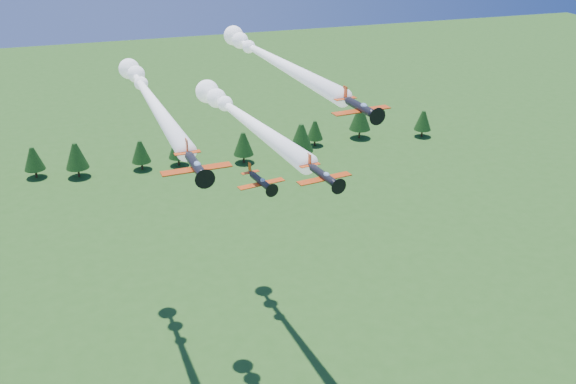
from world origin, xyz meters
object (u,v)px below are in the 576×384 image
object	(u,v)px
plane_slot	(260,181)
plane_left	(149,97)
plane_lead	(241,116)
plane_right	(270,58)

from	to	relation	value
plane_slot	plane_left	bearing A→B (deg)	112.11
plane_lead	plane_right	size ratio (longest dim) A/B	0.77
plane_left	plane_slot	distance (m)	24.47
plane_slot	plane_right	bearing A→B (deg)	59.55
plane_slot	plane_lead	bearing A→B (deg)	91.90
plane_lead	plane_slot	bearing A→B (deg)	-86.65
plane_right	plane_slot	distance (m)	26.48
plane_lead	plane_right	world-z (taller)	plane_right
plane_right	plane_left	bearing A→B (deg)	-179.18
plane_lead	plane_slot	xyz separation A→B (m)	(1.19, -5.46, -8.03)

